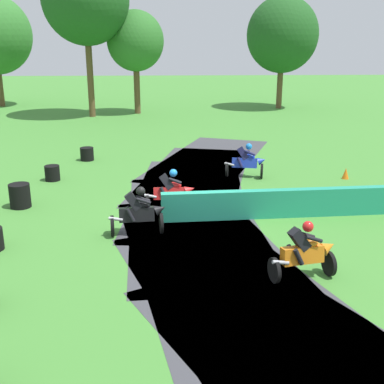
% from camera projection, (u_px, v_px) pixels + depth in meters
% --- Properties ---
extents(ground_plane, '(120.00, 120.00, 0.00)m').
position_uv_depth(ground_plane, '(191.00, 220.00, 15.16)').
color(ground_plane, '#428433').
extents(track_asphalt, '(8.52, 25.92, 0.01)m').
position_uv_depth(track_asphalt, '(216.00, 219.00, 15.23)').
color(track_asphalt, '#3D3D42').
rests_on(track_asphalt, ground).
extents(safety_barrier, '(13.74, 1.16, 0.90)m').
position_uv_depth(safety_barrier, '(376.00, 200.00, 15.62)').
color(safety_barrier, '#239375').
rests_on(safety_barrier, ground).
extents(motorcycle_lead_blue, '(1.71, 1.03, 1.43)m').
position_uv_depth(motorcycle_lead_blue, '(247.00, 161.00, 19.66)').
color(motorcycle_lead_blue, black).
rests_on(motorcycle_lead_blue, ground).
extents(motorcycle_chase_red, '(1.69, 0.82, 1.43)m').
position_uv_depth(motorcycle_chase_red, '(171.00, 191.00, 15.85)').
color(motorcycle_chase_red, black).
rests_on(motorcycle_chase_red, ground).
extents(motorcycle_trailing_black, '(1.68, 0.85, 1.43)m').
position_uv_depth(motorcycle_trailing_black, '(139.00, 212.00, 13.95)').
color(motorcycle_trailing_black, black).
rests_on(motorcycle_trailing_black, ground).
extents(motorcycle_fourth_orange, '(1.68, 0.97, 1.42)m').
position_uv_depth(motorcycle_fourth_orange, '(305.00, 252.00, 11.36)').
color(motorcycle_fourth_orange, black).
rests_on(motorcycle_fourth_orange, ground).
extents(tire_stack_near, '(0.61, 0.61, 0.60)m').
position_uv_depth(tire_stack_near, '(87.00, 154.00, 22.42)').
color(tire_stack_near, black).
rests_on(tire_stack_near, ground).
extents(tire_stack_mid_a, '(0.58, 0.58, 0.60)m').
position_uv_depth(tire_stack_mid_a, '(52.00, 173.00, 19.27)').
color(tire_stack_mid_a, black).
rests_on(tire_stack_mid_a, ground).
extents(tire_stack_mid_b, '(0.69, 0.69, 0.80)m').
position_uv_depth(tire_stack_mid_b, '(20.00, 196.00, 16.20)').
color(tire_stack_mid_b, black).
rests_on(tire_stack_mid_b, ground).
extents(traffic_cone, '(0.28, 0.28, 0.44)m').
position_uv_depth(traffic_cone, '(346.00, 173.00, 19.53)').
color(traffic_cone, orange).
rests_on(traffic_cone, ground).
extents(tree_far_left, '(4.07, 4.07, 7.31)m').
position_uv_depth(tree_far_left, '(135.00, 41.00, 34.80)').
color(tree_far_left, brown).
rests_on(tree_far_left, ground).
extents(tree_behind_barrier, '(5.46, 5.46, 8.47)m').
position_uv_depth(tree_behind_barrier, '(282.00, 35.00, 37.34)').
color(tree_behind_barrier, brown).
rests_on(tree_behind_barrier, ground).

